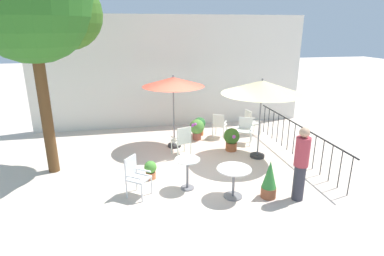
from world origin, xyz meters
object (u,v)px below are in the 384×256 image
object	(u,v)px
cafe_table_1	(234,177)
patio_umbrella_1	(173,83)
potted_plant_2	(232,138)
potted_plant_3	(269,180)
patio_chair_3	(219,124)
patio_chair_4	(251,121)
potted_plant_0	(199,125)
patio_chair_2	(182,139)
potted_plant_1	(151,169)
patio_umbrella_0	(262,88)
cafe_table_0	(187,169)
patio_chair_1	(245,128)
potted_plant_4	(197,128)
standing_person	(301,163)
patio_chair_0	(135,174)

from	to	relation	value
cafe_table_1	patio_umbrella_1	bearing A→B (deg)	104.17
potted_plant_2	potted_plant_3	size ratio (longest dim) A/B	0.80
patio_chair_3	patio_chair_4	distance (m)	1.25
potted_plant_0	potted_plant_2	size ratio (longest dim) A/B	0.90
patio_chair_2	potted_plant_1	xyz separation A→B (m)	(-1.07, -1.31, -0.29)
patio_umbrella_0	potted_plant_2	world-z (taller)	patio_umbrella_0
cafe_table_0	potted_plant_0	size ratio (longest dim) A/B	1.17
patio_umbrella_1	patio_chair_4	distance (m)	3.44
potted_plant_0	patio_chair_3	bearing A→B (deg)	-34.85
cafe_table_1	patio_chair_1	size ratio (longest dim) A/B	0.92
potted_plant_0	potted_plant_1	distance (m)	3.75
potted_plant_0	potted_plant_4	distance (m)	0.50
potted_plant_4	standing_person	distance (m)	4.66
patio_chair_4	potted_plant_2	xyz separation A→B (m)	(-1.19, -1.38, -0.10)
cafe_table_0	patio_chair_1	distance (m)	3.75
potted_plant_0	patio_umbrella_0	bearing A→B (deg)	-61.34
patio_chair_2	potted_plant_0	size ratio (longest dim) A/B	1.44
patio_umbrella_1	standing_person	distance (m)	4.69
patio_umbrella_0	standing_person	bearing A→B (deg)	-91.44
patio_umbrella_0	potted_plant_3	bearing A→B (deg)	-106.64
patio_umbrella_0	patio_umbrella_1	xyz separation A→B (m)	(-2.37, 1.38, -0.01)
cafe_table_1	potted_plant_0	xyz separation A→B (m)	(0.20, 4.48, -0.13)
patio_chair_4	potted_plant_3	size ratio (longest dim) A/B	1.00
cafe_table_1	potted_plant_0	size ratio (longest dim) A/B	1.19
patio_chair_0	patio_chair_1	bearing A→B (deg)	37.19
cafe_table_0	patio_chair_1	world-z (taller)	patio_chair_1
cafe_table_0	patio_chair_1	size ratio (longest dim) A/B	0.90
cafe_table_1	potted_plant_1	bearing A→B (deg)	144.09
potted_plant_1	potted_plant_4	world-z (taller)	potted_plant_4
patio_chair_3	potted_plant_4	world-z (taller)	patio_chair_3
cafe_table_0	patio_chair_3	world-z (taller)	patio_chair_3
patio_umbrella_0	cafe_table_0	xyz separation A→B (m)	(-2.47, -1.51, -1.62)
patio_chair_0	standing_person	world-z (taller)	standing_person
potted_plant_3	potted_plant_4	bearing A→B (deg)	100.91
patio_chair_4	standing_person	bearing A→B (deg)	-97.95
potted_plant_3	standing_person	world-z (taller)	standing_person
patio_chair_3	patio_chair_2	bearing A→B (deg)	-138.11
patio_chair_0	potted_plant_4	world-z (taller)	patio_chair_0
patio_chair_3	potted_plant_4	bearing A→B (deg)	-178.32
standing_person	patio_umbrella_1	bearing A→B (deg)	120.69
potted_plant_0	potted_plant_3	xyz separation A→B (m)	(0.61, -4.65, 0.07)
patio_chair_0	cafe_table_0	bearing A→B (deg)	3.59
patio_chair_3	patio_chair_4	world-z (taller)	patio_chair_4
patio_umbrella_0	potted_plant_1	xyz separation A→B (m)	(-3.32, -0.79, -1.89)
patio_umbrella_1	cafe_table_1	world-z (taller)	patio_umbrella_1
patio_chair_0	potted_plant_0	world-z (taller)	patio_chair_0
patio_chair_2	patio_chair_4	distance (m)	3.21
patio_chair_1	potted_plant_0	size ratio (longest dim) A/B	1.30
patio_umbrella_0	cafe_table_0	distance (m)	3.31
cafe_table_0	patio_chair_4	size ratio (longest dim) A/B	0.85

